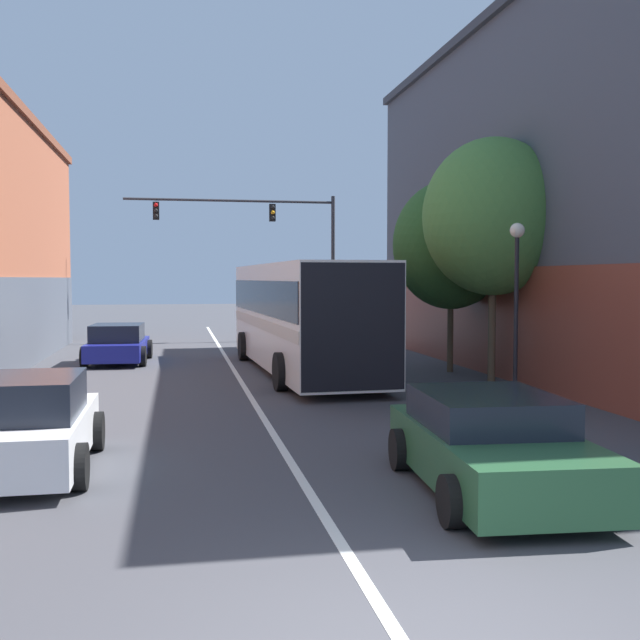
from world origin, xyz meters
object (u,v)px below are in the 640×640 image
object	(u,v)px
parked_car_left_near	(25,427)
street_lamp	(516,293)
street_tree_far	(451,245)
hatchback_foreground	(492,445)
street_tree_near	(493,217)
parked_car_left_mid	(118,344)
bus	(301,312)
traffic_signal_gantry	(272,234)

from	to	relation	value
parked_car_left_near	street_lamp	bearing A→B (deg)	-66.27
street_lamp	street_tree_far	world-z (taller)	street_tree_far
hatchback_foreground	street_tree_near	distance (m)	11.54
parked_car_left_mid	street_tree_near	bearing A→B (deg)	-121.21
bus	street_tree_near	size ratio (longest dim) A/B	1.79
hatchback_foreground	street_tree_near	size ratio (longest dim) A/B	0.65
parked_car_left_mid	bus	bearing A→B (deg)	-120.28
bus	parked_car_left_near	bearing A→B (deg)	149.06
traffic_signal_gantry	street_tree_far	xyz separation A→B (m)	(3.93, -12.77, -1.03)
traffic_signal_gantry	street_tree_near	size ratio (longest dim) A/B	1.44
parked_car_left_near	street_lamp	size ratio (longest dim) A/B	0.95
street_tree_near	street_tree_far	world-z (taller)	street_tree_near
street_lamp	street_tree_near	bearing A→B (deg)	75.48
traffic_signal_gantry	street_tree_near	distance (m)	15.86
parked_car_left_near	street_tree_far	bearing A→B (deg)	-46.23
bus	parked_car_left_mid	bearing A→B (deg)	54.91
bus	street_tree_near	bearing A→B (deg)	-127.12
parked_car_left_mid	street_tree_far	size ratio (longest dim) A/B	0.71
street_tree_near	parked_car_left_near	bearing A→B (deg)	-144.47
traffic_signal_gantry	street_tree_near	bearing A→B (deg)	-74.68
parked_car_left_near	parked_car_left_mid	world-z (taller)	parked_car_left_near
hatchback_foreground	street_lamp	size ratio (longest dim) A/B	1.05
street_lamp	street_tree_far	distance (m)	5.95
traffic_signal_gantry	street_lamp	bearing A→B (deg)	-79.77
hatchback_foreground	street_tree_far	distance (m)	13.52
street_tree_far	parked_car_left_mid	bearing A→B (deg)	156.47
hatchback_foreground	traffic_signal_gantry	distance (m)	25.59
hatchback_foreground	parked_car_left_near	xyz separation A→B (m)	(-6.42, 2.23, 0.05)
traffic_signal_gantry	street_tree_near	world-z (taller)	traffic_signal_gantry
parked_car_left_near	traffic_signal_gantry	xyz separation A→B (m)	(6.59, 22.99, 4.26)
bus	traffic_signal_gantry	world-z (taller)	traffic_signal_gantry
street_lamp	street_tree_far	bearing A→B (deg)	84.22
traffic_signal_gantry	street_tree_far	world-z (taller)	traffic_signal_gantry
street_tree_near	hatchback_foreground	bearing A→B (deg)	-113.70
street_lamp	street_tree_far	size ratio (longest dim) A/B	0.70
parked_car_left_mid	parked_car_left_near	bearing A→B (deg)	-178.55
street_tree_near	bus	bearing A→B (deg)	145.33
hatchback_foreground	street_tree_near	world-z (taller)	street_tree_near
bus	street_tree_near	xyz separation A→B (m)	(4.80, -3.32, 2.70)
parked_car_left_mid	street_lamp	xyz separation A→B (m)	(9.70, -10.25, 1.92)
bus	street_tree_near	distance (m)	6.43
parked_car_left_mid	traffic_signal_gantry	bearing A→B (deg)	-35.12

